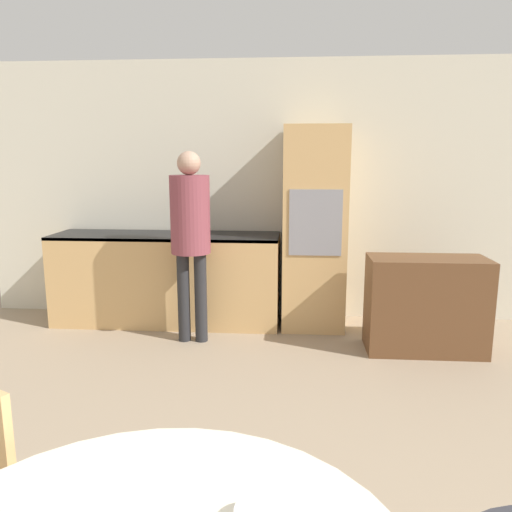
% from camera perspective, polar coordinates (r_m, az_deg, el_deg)
% --- Properties ---
extents(wall_back, '(6.14, 0.05, 2.60)m').
position_cam_1_polar(wall_back, '(5.14, 2.62, 7.33)').
color(wall_back, beige).
rests_on(wall_back, ground_plane).
extents(kitchen_counter, '(2.24, 0.60, 0.90)m').
position_cam_1_polar(kitchen_counter, '(5.08, -10.13, -2.41)').
color(kitchen_counter, tan).
rests_on(kitchen_counter, ground_plane).
extents(oven_unit, '(0.60, 0.59, 1.94)m').
position_cam_1_polar(oven_unit, '(4.84, 6.65, 3.09)').
color(oven_unit, tan).
rests_on(oven_unit, ground_plane).
extents(sideboard, '(0.98, 0.45, 0.82)m').
position_cam_1_polar(sideboard, '(4.50, 18.82, -5.31)').
color(sideboard, brown).
rests_on(sideboard, ground_plane).
extents(person_standing, '(0.35, 0.35, 1.70)m').
position_cam_1_polar(person_standing, '(4.41, -7.50, 3.39)').
color(person_standing, '#262628').
rests_on(person_standing, ground_plane).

